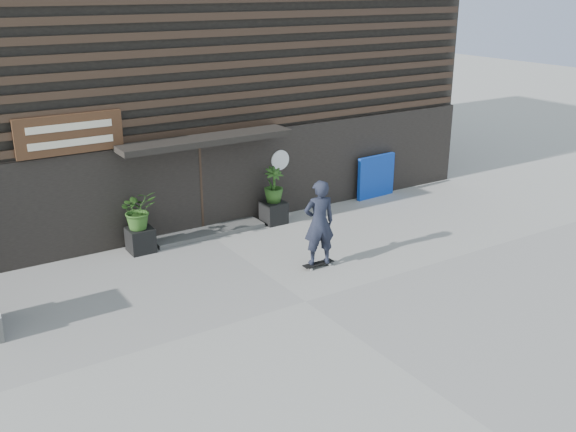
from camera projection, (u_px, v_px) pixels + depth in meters
ground at (306, 302)px, 13.53m from camera, size 80.00×80.00×0.00m
entrance_step at (208, 232)px, 17.16m from camera, size 3.00×0.80×0.12m
planter_pot_left at (141, 240)px, 15.96m from camera, size 0.60×0.60×0.60m
bamboo_left at (138, 210)px, 15.70m from camera, size 0.86×0.75×0.96m
planter_pot_right at (274, 212)px, 17.88m from camera, size 0.60×0.60×0.60m
bamboo_right at (273, 185)px, 17.62m from camera, size 0.54×0.54×0.96m
blue_tarp at (376, 176)px, 19.94m from camera, size 1.40×0.21×1.30m
building at (126, 60)px, 20.11m from camera, size 18.00×11.00×8.00m
skateboarder at (319, 223)px, 14.82m from camera, size 0.82×0.64×2.09m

